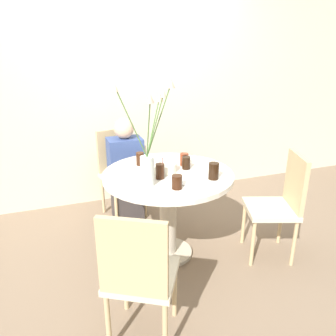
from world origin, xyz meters
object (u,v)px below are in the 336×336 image
(drink_glass_4, at_px, (160,171))
(drink_glass_5, at_px, (177,182))
(person_boy, at_px, (126,173))
(chair_near_front, at_px, (139,272))
(drink_glass_0, at_px, (186,163))
(drink_glass_3, at_px, (184,159))
(drink_glass_1, at_px, (214,171))
(chair_left_flank, at_px, (281,200))
(side_plate, at_px, (184,180))
(flower_vase, at_px, (149,154))
(chair_far_back, at_px, (119,168))
(birthday_cake, at_px, (163,167))
(drink_glass_2, at_px, (140,159))

(drink_glass_4, xyz_separation_m, drink_glass_5, (0.05, -0.22, -0.01))
(person_boy, bearing_deg, chair_near_front, -100.34)
(drink_glass_0, height_order, drink_glass_3, same)
(drink_glass_1, distance_m, drink_glass_5, 0.34)
(chair_left_flank, height_order, side_plate, chair_left_flank)
(drink_glass_0, bearing_deg, flower_vase, -148.52)
(drink_glass_0, bearing_deg, chair_far_back, 113.91)
(flower_vase, distance_m, drink_glass_5, 0.28)
(side_plate, height_order, drink_glass_0, drink_glass_0)
(side_plate, distance_m, drink_glass_4, 0.20)
(drink_glass_0, distance_m, drink_glass_4, 0.30)
(drink_glass_0, xyz_separation_m, drink_glass_3, (0.02, 0.09, -0.00))
(side_plate, distance_m, drink_glass_3, 0.35)
(chair_far_back, bearing_deg, drink_glass_3, -76.13)
(chair_left_flank, height_order, birthday_cake, chair_left_flank)
(drink_glass_5, relative_size, person_boy, 0.09)
(drink_glass_0, bearing_deg, drink_glass_2, 146.54)
(drink_glass_3, height_order, drink_glass_4, drink_glass_4)
(chair_left_flank, relative_size, drink_glass_0, 8.74)
(flower_vase, bearing_deg, chair_near_front, -112.71)
(flower_vase, height_order, drink_glass_2, flower_vase)
(chair_far_back, distance_m, drink_glass_3, 0.95)
(chair_far_back, relative_size, person_boy, 0.85)
(chair_far_back, bearing_deg, flower_vase, -103.18)
(chair_left_flank, bearing_deg, drink_glass_4, -83.01)
(chair_far_back, height_order, flower_vase, flower_vase)
(drink_glass_1, bearing_deg, drink_glass_3, 104.22)
(side_plate, relative_size, person_boy, 0.20)
(chair_left_flank, height_order, drink_glass_0, chair_left_flank)
(chair_left_flank, xyz_separation_m, drink_glass_3, (-0.70, 0.44, 0.30))
(drink_glass_0, relative_size, drink_glass_4, 0.89)
(chair_left_flank, bearing_deg, drink_glass_1, -77.36)
(chair_left_flank, bearing_deg, drink_glass_2, -98.93)
(chair_near_front, bearing_deg, chair_left_flank, -129.77)
(chair_left_flank, relative_size, drink_glass_2, 8.24)
(flower_vase, height_order, drink_glass_4, flower_vase)
(flower_vase, xyz_separation_m, drink_glass_0, (0.39, 0.24, -0.19))
(chair_far_back, relative_size, flower_vase, 1.20)
(chair_far_back, distance_m, drink_glass_2, 0.73)
(drink_glass_5, bearing_deg, side_plate, 48.23)
(chair_far_back, distance_m, birthday_cake, 0.94)
(chair_far_back, distance_m, chair_near_front, 1.76)
(birthday_cake, xyz_separation_m, person_boy, (-0.15, 0.71, -0.30))
(drink_glass_1, bearing_deg, drink_glass_5, -167.04)
(person_boy, bearing_deg, drink_glass_0, -64.06)
(drink_glass_5, bearing_deg, chair_near_front, -130.41)
(chair_near_front, relative_size, drink_glass_0, 8.74)
(chair_far_back, xyz_separation_m, flower_vase, (0.01, -1.12, 0.49))
(person_boy, bearing_deg, side_plate, -75.84)
(birthday_cake, relative_size, drink_glass_3, 2.20)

